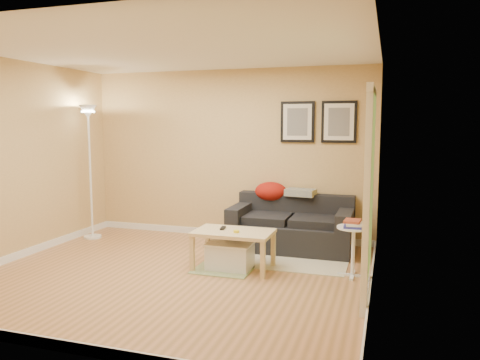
% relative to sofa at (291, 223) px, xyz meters
% --- Properties ---
extents(floor, '(4.50, 4.50, 0.00)m').
position_rel_sofa_xyz_m(floor, '(-1.09, -1.53, -0.38)').
color(floor, '#BA7F4F').
rests_on(floor, ground).
extents(ceiling, '(4.50, 4.50, 0.00)m').
position_rel_sofa_xyz_m(ceiling, '(-1.09, -1.53, 2.23)').
color(ceiling, white).
rests_on(ceiling, wall_back).
extents(wall_back, '(4.50, 0.00, 4.50)m').
position_rel_sofa_xyz_m(wall_back, '(-1.09, 0.47, 0.92)').
color(wall_back, tan).
rests_on(wall_back, ground).
extents(wall_front, '(4.50, 0.00, 4.50)m').
position_rel_sofa_xyz_m(wall_front, '(-1.09, -3.53, 0.92)').
color(wall_front, tan).
rests_on(wall_front, ground).
extents(wall_left, '(0.00, 4.00, 4.00)m').
position_rel_sofa_xyz_m(wall_left, '(-3.34, -1.53, 0.92)').
color(wall_left, tan).
rests_on(wall_left, ground).
extents(wall_right, '(0.00, 4.00, 4.00)m').
position_rel_sofa_xyz_m(wall_right, '(1.16, -1.53, 0.92)').
color(wall_right, tan).
rests_on(wall_right, ground).
extents(baseboard_back, '(4.50, 0.02, 0.10)m').
position_rel_sofa_xyz_m(baseboard_back, '(-1.09, 0.46, -0.33)').
color(baseboard_back, white).
rests_on(baseboard_back, ground).
extents(baseboard_front, '(4.50, 0.02, 0.10)m').
position_rel_sofa_xyz_m(baseboard_front, '(-1.09, -3.52, -0.33)').
color(baseboard_front, white).
rests_on(baseboard_front, ground).
extents(baseboard_left, '(0.02, 4.00, 0.10)m').
position_rel_sofa_xyz_m(baseboard_left, '(-3.33, -1.53, -0.33)').
color(baseboard_left, white).
rests_on(baseboard_left, ground).
extents(baseboard_right, '(0.02, 4.00, 0.10)m').
position_rel_sofa_xyz_m(baseboard_right, '(1.15, -1.53, -0.33)').
color(baseboard_right, white).
rests_on(baseboard_right, ground).
extents(sofa, '(1.70, 0.90, 0.75)m').
position_rel_sofa_xyz_m(sofa, '(0.00, 0.00, 0.00)').
color(sofa, black).
rests_on(sofa, ground).
extents(red_throw, '(0.48, 0.36, 0.28)m').
position_rel_sofa_xyz_m(red_throw, '(-0.38, 0.31, 0.40)').
color(red_throw, '#A1200E').
rests_on(red_throw, sofa).
extents(plaid_throw, '(0.45, 0.32, 0.10)m').
position_rel_sofa_xyz_m(plaid_throw, '(0.08, 0.28, 0.41)').
color(plaid_throw, tan).
rests_on(plaid_throw, sofa).
extents(framed_print_left, '(0.50, 0.04, 0.60)m').
position_rel_sofa_xyz_m(framed_print_left, '(-0.01, 0.45, 1.43)').
color(framed_print_left, black).
rests_on(framed_print_left, wall_back).
extents(framed_print_right, '(0.50, 0.04, 0.60)m').
position_rel_sofa_xyz_m(framed_print_right, '(0.59, 0.45, 1.43)').
color(framed_print_right, black).
rests_on(framed_print_right, wall_back).
extents(area_rug, '(1.25, 0.85, 0.01)m').
position_rel_sofa_xyz_m(area_rug, '(0.22, -0.63, -0.37)').
color(area_rug, beige).
rests_on(area_rug, ground).
extents(green_runner, '(0.70, 0.50, 0.01)m').
position_rel_sofa_xyz_m(green_runner, '(-0.60, -1.22, -0.37)').
color(green_runner, '#668C4C').
rests_on(green_runner, ground).
extents(coffee_table, '(0.99, 0.64, 0.48)m').
position_rel_sofa_xyz_m(coffee_table, '(-0.49, -1.11, -0.14)').
color(coffee_table, '#DEC587').
rests_on(coffee_table, ground).
extents(remote_control, '(0.07, 0.17, 0.02)m').
position_rel_sofa_xyz_m(remote_control, '(-0.65, -1.04, 0.11)').
color(remote_control, black).
rests_on(remote_control, coffee_table).
extents(tape_roll, '(0.07, 0.07, 0.03)m').
position_rel_sofa_xyz_m(tape_roll, '(-0.43, -1.19, 0.12)').
color(tape_roll, yellow).
rests_on(tape_roll, coffee_table).
extents(storage_bin, '(0.55, 0.40, 0.34)m').
position_rel_sofa_xyz_m(storage_bin, '(-0.53, -1.13, -0.21)').
color(storage_bin, white).
rests_on(storage_bin, ground).
extents(side_table, '(0.39, 0.39, 0.59)m').
position_rel_sofa_xyz_m(side_table, '(0.93, -0.96, -0.08)').
color(side_table, white).
rests_on(side_table, ground).
extents(book_stack, '(0.20, 0.27, 0.08)m').
position_rel_sofa_xyz_m(book_stack, '(0.92, -0.98, 0.26)').
color(book_stack, navy).
rests_on(book_stack, side_table).
extents(floor_lamp, '(0.27, 0.27, 2.07)m').
position_rel_sofa_xyz_m(floor_lamp, '(-3.09, -0.28, 0.60)').
color(floor_lamp, white).
rests_on(floor_lamp, ground).
extents(doorway, '(0.12, 1.01, 2.13)m').
position_rel_sofa_xyz_m(doorway, '(1.11, -1.68, 0.65)').
color(doorway, white).
rests_on(doorway, ground).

